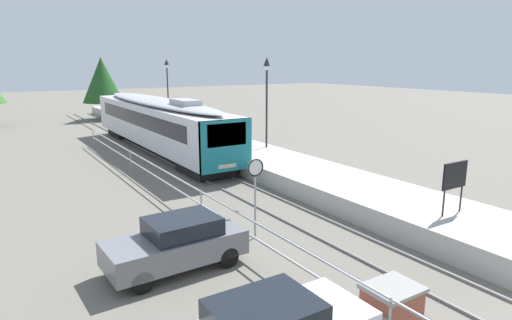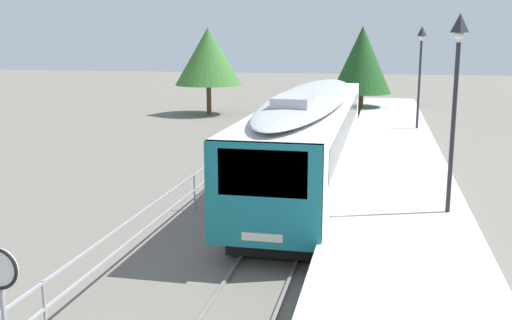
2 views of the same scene
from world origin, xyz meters
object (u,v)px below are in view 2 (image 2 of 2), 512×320
Objects in this scene: platform_lamp_mid_platform at (456,76)px; platform_lamp_far_end at (421,58)px; commuter_train at (311,129)px; speed_limit_sign at (1,294)px.

platform_lamp_mid_platform is 1.00× the size of platform_lamp_far_end.
speed_limit_sign is at bearing -98.51° from commuter_train.
platform_lamp_far_end is 26.83m from speed_limit_sign.
platform_lamp_mid_platform reaches higher than speed_limit_sign.
commuter_train is at bearing -114.97° from platform_lamp_far_end.
commuter_train reaches higher than speed_limit_sign.
speed_limit_sign is at bearing -105.07° from platform_lamp_far_end.
platform_lamp_far_end reaches higher than commuter_train.
platform_lamp_far_end is (0.00, 16.05, 0.00)m from platform_lamp_mid_platform.
platform_lamp_mid_platform is at bearing -54.07° from commuter_train.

